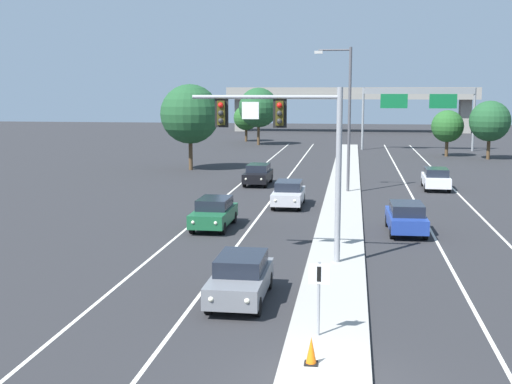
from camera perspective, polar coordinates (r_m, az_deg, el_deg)
median_island at (r=34.24m, az=7.09°, el=-3.46°), size 2.40×110.00×0.15m
lane_stripe_oncoming_center at (r=41.46m, az=0.79°, el=-1.36°), size 0.14×100.00×0.01m
lane_stripe_receding_center at (r=41.32m, az=13.83°, el=-1.65°), size 0.14×100.00×0.01m
edge_stripe_left at (r=42.01m, az=-3.68°, el=-1.25°), size 0.14×100.00×0.01m
edge_stripe_right at (r=41.78m, az=18.34°, el=-1.73°), size 0.14×100.00×0.01m
overhead_signal_mast at (r=27.53m, az=3.05°, el=4.60°), size 6.19×0.44×7.20m
median_sign_post at (r=19.61m, az=5.37°, el=-8.11°), size 0.60×0.10×2.20m
street_lamp_median at (r=47.30m, az=7.68°, el=6.86°), size 2.58×0.28×10.00m
car_oncoming_grey at (r=23.35m, az=-1.31°, el=-7.27°), size 1.83×4.47×1.58m
car_oncoming_green at (r=35.47m, az=-3.60°, el=-1.76°), size 1.85×4.48×1.58m
car_oncoming_silver at (r=42.00m, az=2.79°, el=-0.11°), size 1.82×4.47×1.58m
car_oncoming_black at (r=51.53m, az=0.18°, el=1.53°), size 1.85×4.48×1.58m
car_receding_blue at (r=34.96m, az=12.65°, el=-2.11°), size 1.91×4.51×1.58m
car_receding_white at (r=50.82m, az=15.05°, el=1.13°), size 1.91×4.51×1.58m
traffic_cone_median_nose at (r=17.98m, az=4.72°, el=-13.33°), size 0.36×0.36×0.74m
highway_sign_gantry at (r=82.89m, az=13.65°, el=7.70°), size 13.28×0.42×7.50m
overpass_bridge at (r=117.45m, az=8.05°, el=7.89°), size 42.40×6.40×7.65m
tree_far_left_c at (r=94.95m, az=-0.84°, el=6.33°), size 3.53×3.53×5.10m
tree_far_left_a at (r=88.69m, az=0.21°, el=7.19°), size 5.21×5.21×7.53m
tree_far_left_b at (r=61.11m, az=-5.63°, el=6.61°), size 5.36×5.36×7.76m
tree_far_right_b at (r=74.34m, az=19.27°, el=5.71°), size 4.24×4.24×6.13m
tree_far_right_a at (r=76.32m, az=15.98°, el=5.40°), size 3.50×3.50×5.07m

